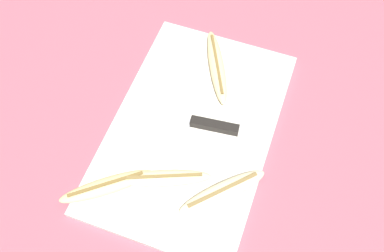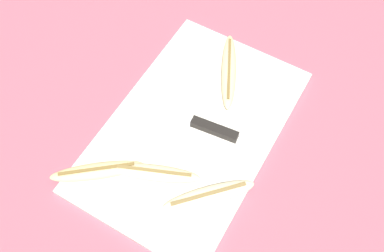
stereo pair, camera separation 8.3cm
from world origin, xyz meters
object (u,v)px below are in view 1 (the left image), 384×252
Objects in this scene: knife at (205,124)px; banana_mellow_near at (219,67)px; banana_spotted_left at (106,186)px; banana_soft_right at (165,178)px; banana_cream_curved at (222,192)px.

knife is 1.16× the size of banana_mellow_near.
knife is 0.24m from banana_spotted_left.
banana_soft_right is (-0.14, 0.03, 0.00)m from knife.
banana_spotted_left is at bearing 139.42° from knife.
banana_cream_curved is 0.97× the size of banana_spotted_left.
banana_mellow_near is at bearing -2.78° from banana_soft_right.
banana_mellow_near is at bearing 19.62° from banana_cream_curved.
banana_soft_right is 0.12m from banana_cream_curved.
banana_mellow_near is (0.28, 0.10, -0.00)m from banana_cream_curved.
banana_cream_curved is at bearing -73.35° from banana_spotted_left.
banana_soft_right is at bearing 177.22° from banana_mellow_near.
banana_soft_right is 0.11m from banana_spotted_left.
knife is 1.27× the size of banana_soft_right.
banana_mellow_near is 0.37m from banana_spotted_left.
banana_soft_right is 0.92× the size of banana_mellow_near.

